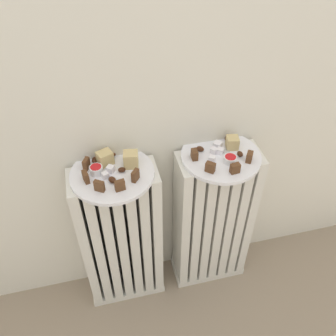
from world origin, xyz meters
name	(u,v)px	position (x,y,z in m)	size (l,w,h in m)	color
radiator_left	(122,240)	(-0.17, 0.28, 0.32)	(0.29, 0.13, 0.64)	silver
radiator_right	(212,222)	(0.17, 0.28, 0.32)	(0.29, 0.13, 0.64)	silver
plate_left	(112,174)	(-0.17, 0.28, 0.65)	(0.26, 0.26, 0.01)	white
plate_right	(221,156)	(0.17, 0.28, 0.65)	(0.26, 0.26, 0.01)	white
dark_cake_slice_left_0	(86,164)	(-0.25, 0.32, 0.67)	(0.03, 0.01, 0.04)	#56351E
dark_cake_slice_left_1	(86,177)	(-0.25, 0.26, 0.67)	(0.03, 0.01, 0.04)	#56351E
dark_cake_slice_left_2	(99,186)	(-0.22, 0.21, 0.67)	(0.03, 0.01, 0.04)	#56351E
dark_cake_slice_left_3	(120,185)	(-0.16, 0.20, 0.67)	(0.03, 0.01, 0.04)	#56351E
dark_cake_slice_left_4	(135,175)	(-0.11, 0.23, 0.67)	(0.03, 0.01, 0.04)	#56351E
marble_cake_slice_left_0	(105,158)	(-0.19, 0.32, 0.67)	(0.04, 0.04, 0.04)	tan
marble_cake_slice_left_1	(131,159)	(-0.11, 0.30, 0.68)	(0.04, 0.04, 0.05)	tan
turkish_delight_left_0	(105,175)	(-0.20, 0.26, 0.66)	(0.02, 0.02, 0.02)	white
turkish_delight_left_1	(110,169)	(-0.18, 0.28, 0.66)	(0.02, 0.02, 0.02)	white
medjool_date_left_0	(112,154)	(-0.16, 0.36, 0.66)	(0.03, 0.01, 0.01)	#3D1E0F
medjool_date_left_1	(112,180)	(-0.18, 0.24, 0.66)	(0.03, 0.02, 0.02)	#3D1E0F
medjool_date_left_2	(95,160)	(-0.22, 0.34, 0.66)	(0.03, 0.02, 0.02)	#3D1E0F
medjool_date_left_3	(122,170)	(-0.15, 0.28, 0.66)	(0.02, 0.02, 0.02)	#3D1E0F
jam_bowl_left	(96,169)	(-0.22, 0.29, 0.66)	(0.04, 0.04, 0.02)	white
dark_cake_slice_right_0	(194,155)	(0.09, 0.28, 0.67)	(0.03, 0.02, 0.03)	#56351E
dark_cake_slice_right_1	(210,167)	(0.12, 0.21, 0.67)	(0.03, 0.02, 0.03)	#56351E
dark_cake_slice_right_2	(235,168)	(0.19, 0.19, 0.67)	(0.03, 0.02, 0.03)	#56351E
dark_cake_slice_right_3	(249,157)	(0.25, 0.23, 0.67)	(0.03, 0.02, 0.03)	#56351E
marble_cake_slice_right_0	(232,143)	(0.22, 0.31, 0.67)	(0.04, 0.04, 0.04)	tan
turkish_delight_right_0	(212,159)	(0.14, 0.26, 0.66)	(0.02, 0.02, 0.02)	white
turkish_delight_right_1	(220,151)	(0.17, 0.29, 0.66)	(0.02, 0.02, 0.02)	white
turkish_delight_right_2	(218,145)	(0.17, 0.31, 0.66)	(0.02, 0.02, 0.02)	white
turkish_delight_right_3	(214,151)	(0.16, 0.29, 0.66)	(0.02, 0.02, 0.02)	white
medjool_date_right_0	(240,154)	(0.23, 0.26, 0.66)	(0.02, 0.02, 0.02)	#3D1E0F
medjool_date_right_1	(228,138)	(0.22, 0.35, 0.66)	(0.02, 0.02, 0.02)	#3D1E0F
medjool_date_right_2	(200,149)	(0.12, 0.31, 0.66)	(0.03, 0.02, 0.02)	#3D1E0F
jam_bowl_right	(230,159)	(0.19, 0.24, 0.66)	(0.04, 0.04, 0.02)	white
fork	(229,158)	(0.19, 0.26, 0.65)	(0.02, 0.10, 0.00)	#B7B7BC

